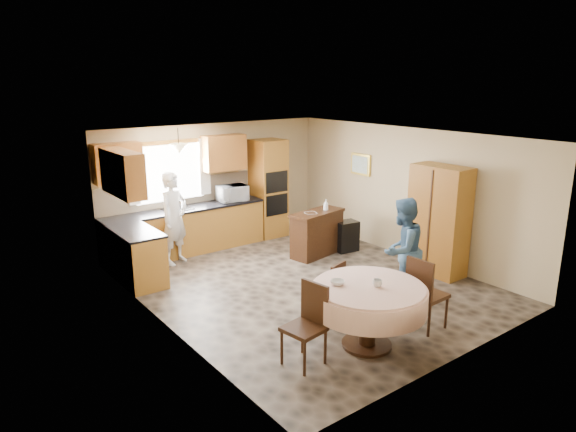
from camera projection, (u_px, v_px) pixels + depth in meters
The scene contains 36 objects.
floor at pixel (305, 284), 8.71m from camera, with size 5.00×6.00×0.01m, color brown.
ceiling at pixel (306, 136), 8.05m from camera, with size 5.00×6.00×0.01m, color white.
wall_back at pixel (215, 184), 10.69m from camera, with size 5.00×0.02×2.50m, color tan.
wall_front at pixel (465, 264), 6.07m from camera, with size 5.00×0.02×2.50m, color tan.
wall_left at pixel (162, 242), 6.92m from camera, with size 0.02×6.00×2.50m, color tan.
wall_right at pixel (406, 193), 9.84m from camera, with size 0.02×6.00×2.50m, color tan.
window at pixel (169, 173), 10.00m from camera, with size 1.40×0.03×1.10m, color white.
curtain_left at pixel (133, 175), 9.51m from camera, with size 0.22×0.02×1.15m, color white.
curtain_right at pixel (205, 167), 10.38m from camera, with size 0.22×0.02×1.15m, color white.
base_cab_back at pixel (186, 231), 10.17m from camera, with size 3.30×0.60×0.88m, color #B68230.
counter_back at pixel (185, 209), 10.05m from camera, with size 3.30×0.64×0.04m, color black.
base_cab_left at pixel (137, 258), 8.69m from camera, with size 0.60×1.20×0.88m, color #B68230.
counter_left at pixel (135, 232), 8.57m from camera, with size 0.64×1.20×0.04m, color black.
backsplash at pixel (178, 193), 10.20m from camera, with size 3.30×0.02×0.55m, color tan.
wall_cab_left at pixel (117, 163), 9.19m from camera, with size 0.85×0.33×0.72m, color #BB782E.
wall_cab_right at pixel (224, 153), 10.48m from camera, with size 0.90×0.33×0.72m, color #BB782E.
wall_cab_side at pixel (122, 173), 8.23m from camera, with size 0.33×1.20×0.72m, color #BB782E.
oven_tower at pixel (268, 188), 11.17m from camera, with size 0.66×0.62×2.12m, color #B68230.
oven_upper at pixel (277, 182), 10.88m from camera, with size 0.56×0.01×0.45m, color black.
oven_lower at pixel (277, 205), 11.01m from camera, with size 0.56×0.01×0.45m, color black.
pendant at pixel (179, 149), 9.49m from camera, with size 0.36×0.36×0.18m, color beige.
sideboard at pixel (317, 235), 10.05m from camera, with size 1.16×0.48×0.83m, color #3C2310.
space_heater at pixel (346, 236), 10.32m from camera, with size 0.45×0.31×0.61m, color black.
cupboard at pixel (438, 220), 9.00m from camera, with size 0.51×1.01×1.94m, color #B68230.
dining_table at pixel (369, 299), 6.54m from camera, with size 1.48×1.48×0.84m.
chair_left at pixel (308, 320), 6.20m from camera, with size 0.50×0.50×1.01m.
chair_back at pixel (332, 287), 7.37m from camera, with size 0.45×0.45×0.86m.
chair_right at pixel (424, 290), 7.01m from camera, with size 0.47×0.47×1.05m.
framed_picture at pixel (361, 164), 10.65m from camera, with size 0.06×0.53×0.44m.
microwave at pixel (232, 193), 10.58m from camera, with size 0.59×0.40×0.33m, color silver.
person_sink at pixel (174, 218), 9.50m from camera, with size 0.64×0.42×1.74m, color silver.
person_dining at pixel (402, 250), 7.90m from camera, with size 0.80×0.62×1.64m, color #385A7C.
bowl_sideboard at pixel (311, 214), 9.84m from camera, with size 0.24×0.24×0.06m, color #B2B2B2.
bottle_sideboard at pixel (326, 206), 10.04m from camera, with size 0.10×0.10×0.27m, color silver.
cup_table at pixel (377, 283), 6.44m from camera, with size 0.12×0.12×0.10m, color #B2B2B2.
bowl_table at pixel (338, 283), 6.51m from camera, with size 0.18×0.18×0.06m, color #B2B2B2.
Camera 1 is at (-5.12, -6.28, 3.39)m, focal length 32.00 mm.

